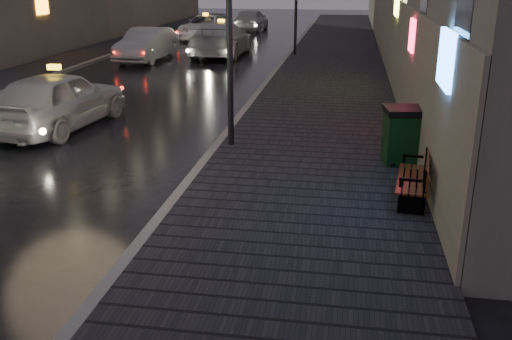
{
  "coord_description": "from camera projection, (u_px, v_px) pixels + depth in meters",
  "views": [
    {
      "loc": [
        4.58,
        -7.0,
        4.13
      ],
      "look_at": [
        3.08,
        2.23,
        0.85
      ],
      "focal_mm": 40.0,
      "sensor_mm": 36.0,
      "label": 1
    }
  ],
  "objects": [
    {
      "name": "lamp_near",
      "position": [
        229.0,
        1.0,
        12.74
      ],
      "size": [
        0.36,
        0.36,
        5.28
      ],
      "color": "black",
      "rests_on": "sidewalk"
    },
    {
      "name": "taxi_mid",
      "position": [
        221.0,
        39.0,
        28.96
      ],
      "size": [
        2.5,
        5.89,
        1.69
      ],
      "primitive_type": "imported",
      "rotation": [
        0.0,
        0.0,
        3.12
      ],
      "color": "#B9B9C0",
      "rests_on": "ground"
    },
    {
      "name": "curb",
      "position": [
        286.0,
        58.0,
        27.89
      ],
      "size": [
        0.2,
        58.0,
        0.15
      ],
      "primitive_type": "cube",
      "color": "slate",
      "rests_on": "ground"
    },
    {
      "name": "ground",
      "position": [
        31.0,
        261.0,
        8.58
      ],
      "size": [
        120.0,
        120.0,
        0.0
      ],
      "primitive_type": "plane",
      "color": "black",
      "rests_on": "ground"
    },
    {
      "name": "car_left_mid",
      "position": [
        147.0,
        45.0,
        27.44
      ],
      "size": [
        1.88,
        4.77,
        1.54
      ],
      "primitive_type": "imported",
      "rotation": [
        0.0,
        0.0,
        -0.05
      ],
      "color": "#A9ABB2",
      "rests_on": "ground"
    },
    {
      "name": "taxi_far",
      "position": [
        206.0,
        27.0,
        36.25
      ],
      "size": [
        2.85,
        5.5,
        1.48
      ],
      "primitive_type": "imported",
      "rotation": [
        0.0,
        0.0,
        -0.07
      ],
      "color": "white",
      "rests_on": "ground"
    },
    {
      "name": "sidewalk_far",
      "position": [
        90.0,
        54.0,
        29.44
      ],
      "size": [
        2.4,
        58.0,
        0.15
      ],
      "primitive_type": "cube",
      "color": "black",
      "rests_on": "ground"
    },
    {
      "name": "bench",
      "position": [
        417.0,
        178.0,
        10.34
      ],
      "size": [
        0.76,
        1.7,
        0.84
      ],
      "rotation": [
        0.0,
        0.0,
        -0.12
      ],
      "color": "black",
      "rests_on": "sidewalk"
    },
    {
      "name": "car_far",
      "position": [
        251.0,
        20.0,
        40.99
      ],
      "size": [
        2.08,
        4.77,
        1.6
      ],
      "primitive_type": "imported",
      "rotation": [
        0.0,
        0.0,
        3.1
      ],
      "color": "#AAAAB2",
      "rests_on": "ground"
    },
    {
      "name": "sidewalk",
      "position": [
        335.0,
        60.0,
        27.53
      ],
      "size": [
        4.6,
        58.0,
        0.15
      ],
      "primitive_type": "cube",
      "color": "black",
      "rests_on": "ground"
    },
    {
      "name": "curb_far",
      "position": [
        114.0,
        54.0,
        29.24
      ],
      "size": [
        0.2,
        58.0,
        0.15
      ],
      "primitive_type": "cube",
      "color": "slate",
      "rests_on": "ground"
    },
    {
      "name": "trash_bin",
      "position": [
        402.0,
        135.0,
        12.33
      ],
      "size": [
        0.9,
        0.9,
        1.22
      ],
      "rotation": [
        0.0,
        0.0,
        0.14
      ],
      "color": "black",
      "rests_on": "sidewalk"
    },
    {
      "name": "taxi_near",
      "position": [
        58.0,
        100.0,
        15.5
      ],
      "size": [
        2.4,
        4.95,
        1.63
      ],
      "primitive_type": "imported",
      "rotation": [
        0.0,
        0.0,
        3.04
      ],
      "color": "silver",
      "rests_on": "ground"
    }
  ]
}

